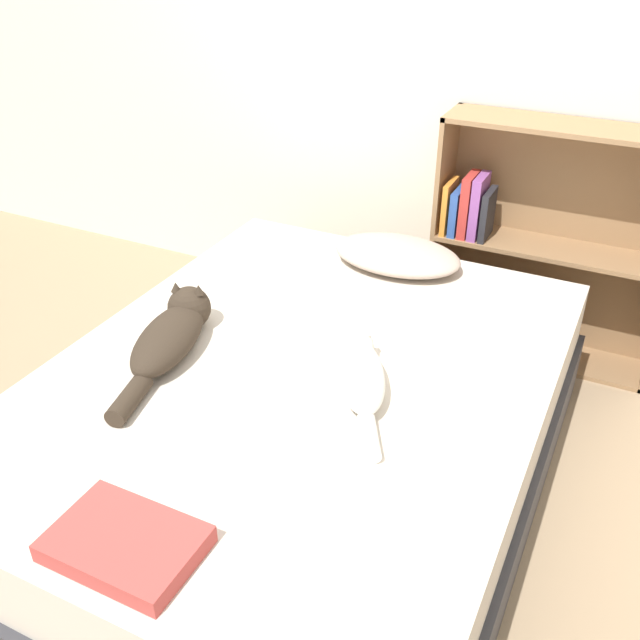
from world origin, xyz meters
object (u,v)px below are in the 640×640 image
Objects in this scene: bed at (300,432)px; pillow at (397,255)px; cat_dark at (172,333)px; bookshelf at (543,239)px; cat_light at (360,372)px.

pillow is (0.02, 0.82, 0.31)m from bed.
cat_dark is (-0.44, -0.90, 0.01)m from pillow.
bed is at bearing -91.80° from cat_dark.
cat_dark is at bearing -124.46° from bookshelf.
pillow is at bearing -136.61° from bookshelf.
cat_dark is (-0.63, -0.08, 0.01)m from cat_light.
cat_light is at bearing -76.93° from pillow.
pillow is at bearing 88.62° from bed.
cat_light is at bearing -95.25° from cat_dark.
cat_dark is at bearing 68.74° from cat_light.
bookshelf is (0.30, 1.28, -0.03)m from cat_light.
cat_dark is at bearing -116.31° from pillow.
cat_light is at bearing 0.36° from bed.
bookshelf is at bearing -42.02° from cat_light.
pillow is 0.50× the size of bookshelf.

